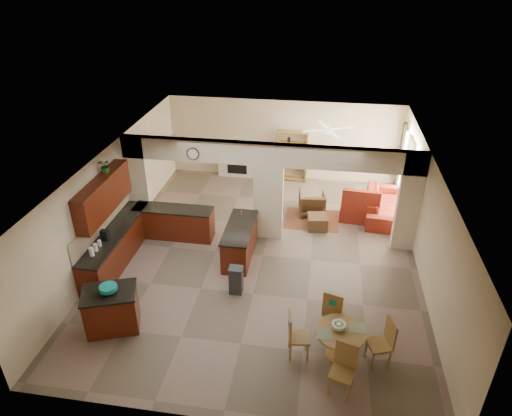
% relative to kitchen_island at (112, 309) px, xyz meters
% --- Properties ---
extents(floor, '(10.00, 10.00, 0.00)m').
position_rel_kitchen_island_xyz_m(floor, '(2.78, 3.13, -0.48)').
color(floor, '#776252').
rests_on(floor, ground).
extents(ceiling, '(10.00, 10.00, 0.00)m').
position_rel_kitchen_island_xyz_m(ceiling, '(2.78, 3.13, 2.32)').
color(ceiling, white).
rests_on(ceiling, wall_back).
extents(wall_back, '(8.00, 0.00, 8.00)m').
position_rel_kitchen_island_xyz_m(wall_back, '(2.78, 8.13, 0.92)').
color(wall_back, beige).
rests_on(wall_back, floor).
extents(wall_front, '(8.00, 0.00, 8.00)m').
position_rel_kitchen_island_xyz_m(wall_front, '(2.78, -1.87, 0.92)').
color(wall_front, beige).
rests_on(wall_front, floor).
extents(wall_left, '(0.00, 10.00, 10.00)m').
position_rel_kitchen_island_xyz_m(wall_left, '(-1.22, 3.13, 0.92)').
color(wall_left, beige).
rests_on(wall_left, floor).
extents(wall_right, '(0.00, 10.00, 10.00)m').
position_rel_kitchen_island_xyz_m(wall_right, '(6.78, 3.13, 0.92)').
color(wall_right, beige).
rests_on(wall_right, floor).
extents(partition_left_pier, '(0.60, 0.25, 2.80)m').
position_rel_kitchen_island_xyz_m(partition_left_pier, '(-0.92, 4.13, 0.92)').
color(partition_left_pier, beige).
rests_on(partition_left_pier, floor).
extents(partition_center_pier, '(0.80, 0.25, 2.20)m').
position_rel_kitchen_island_xyz_m(partition_center_pier, '(2.78, 4.13, 0.62)').
color(partition_center_pier, beige).
rests_on(partition_center_pier, floor).
extents(partition_right_pier, '(0.60, 0.25, 2.80)m').
position_rel_kitchen_island_xyz_m(partition_right_pier, '(6.48, 4.13, 0.92)').
color(partition_right_pier, beige).
rests_on(partition_right_pier, floor).
extents(partition_header, '(8.00, 0.25, 0.60)m').
position_rel_kitchen_island_xyz_m(partition_header, '(2.78, 4.13, 2.02)').
color(partition_header, beige).
rests_on(partition_header, partition_center_pier).
extents(kitchen_counter, '(2.52, 3.29, 1.48)m').
position_rel_kitchen_island_xyz_m(kitchen_counter, '(-0.48, 2.88, -0.02)').
color(kitchen_counter, '#3E1107').
rests_on(kitchen_counter, floor).
extents(upper_cabinets, '(0.35, 2.40, 0.90)m').
position_rel_kitchen_island_xyz_m(upper_cabinets, '(-1.04, 2.33, 1.44)').
color(upper_cabinets, '#3E1107').
rests_on(upper_cabinets, wall_left).
extents(peninsula, '(0.70, 1.85, 0.91)m').
position_rel_kitchen_island_xyz_m(peninsula, '(2.18, 3.01, -0.02)').
color(peninsula, '#3E1107').
rests_on(peninsula, floor).
extents(wall_clock, '(0.34, 0.03, 0.34)m').
position_rel_kitchen_island_xyz_m(wall_clock, '(0.78, 3.98, 1.97)').
color(wall_clock, '#522A1B').
rests_on(wall_clock, partition_header).
extents(rug, '(1.60, 1.30, 0.01)m').
position_rel_kitchen_island_xyz_m(rug, '(3.98, 5.23, -0.48)').
color(rug, brown).
rests_on(rug, floor).
extents(fireplace, '(1.60, 0.35, 1.20)m').
position_rel_kitchen_island_xyz_m(fireplace, '(1.18, 7.96, 0.13)').
color(fireplace, beige).
rests_on(fireplace, floor).
extents(shelving_unit, '(1.00, 0.32, 1.80)m').
position_rel_kitchen_island_xyz_m(shelving_unit, '(3.13, 7.95, 0.42)').
color(shelving_unit, olive).
rests_on(shelving_unit, floor).
extents(window_a, '(0.02, 0.90, 1.90)m').
position_rel_kitchen_island_xyz_m(window_a, '(6.75, 5.43, 0.72)').
color(window_a, white).
rests_on(window_a, wall_right).
extents(window_b, '(0.02, 0.90, 1.90)m').
position_rel_kitchen_island_xyz_m(window_b, '(6.75, 7.13, 0.72)').
color(window_b, white).
rests_on(window_b, wall_right).
extents(glazed_door, '(0.02, 0.70, 2.10)m').
position_rel_kitchen_island_xyz_m(glazed_door, '(6.75, 6.28, 0.57)').
color(glazed_door, white).
rests_on(glazed_door, wall_right).
extents(drape_a_left, '(0.10, 0.28, 2.30)m').
position_rel_kitchen_island_xyz_m(drape_a_left, '(6.71, 4.83, 0.72)').
color(drape_a_left, '#381C16').
rests_on(drape_a_left, wall_right).
extents(drape_a_right, '(0.10, 0.28, 2.30)m').
position_rel_kitchen_island_xyz_m(drape_a_right, '(6.71, 6.03, 0.72)').
color(drape_a_right, '#381C16').
rests_on(drape_a_right, wall_right).
extents(drape_b_left, '(0.10, 0.28, 2.30)m').
position_rel_kitchen_island_xyz_m(drape_b_left, '(6.71, 6.53, 0.72)').
color(drape_b_left, '#381C16').
rests_on(drape_b_left, wall_right).
extents(drape_b_right, '(0.10, 0.28, 2.30)m').
position_rel_kitchen_island_xyz_m(drape_b_right, '(6.71, 7.73, 0.72)').
color(drape_b_right, '#381C16').
rests_on(drape_b_right, wall_right).
extents(ceiling_fan, '(1.00, 1.00, 0.10)m').
position_rel_kitchen_island_xyz_m(ceiling_fan, '(4.28, 6.13, 2.08)').
color(ceiling_fan, white).
rests_on(ceiling_fan, ceiling).
extents(kitchen_island, '(1.30, 1.11, 0.95)m').
position_rel_kitchen_island_xyz_m(kitchen_island, '(0.00, 0.00, 0.00)').
color(kitchen_island, '#3E1107').
rests_on(kitchen_island, floor).
extents(teal_bowl, '(0.36, 0.36, 0.17)m').
position_rel_kitchen_island_xyz_m(teal_bowl, '(0.03, -0.02, 0.56)').
color(teal_bowl, '#138882').
rests_on(teal_bowl, kitchen_island).
extents(trash_can, '(0.31, 0.26, 0.65)m').
position_rel_kitchen_island_xyz_m(trash_can, '(2.37, 1.54, -0.16)').
color(trash_can, '#2B2B2D').
rests_on(trash_can, floor).
extents(dining_table, '(0.99, 0.99, 0.68)m').
position_rel_kitchen_island_xyz_m(dining_table, '(4.77, -0.10, -0.02)').
color(dining_table, olive).
rests_on(dining_table, floor).
extents(fruit_bowl, '(0.27, 0.27, 0.15)m').
position_rel_kitchen_island_xyz_m(fruit_bowl, '(4.72, -0.04, 0.27)').
color(fruit_bowl, '#76B226').
rests_on(fruit_bowl, dining_table).
extents(sofa, '(2.45, 1.11, 0.70)m').
position_rel_kitchen_island_xyz_m(sofa, '(6.08, 5.88, -0.13)').
color(sofa, maroon).
rests_on(sofa, floor).
extents(chaise, '(1.17, 0.99, 0.44)m').
position_rel_kitchen_island_xyz_m(chaise, '(5.37, 5.56, -0.26)').
color(chaise, maroon).
rests_on(chaise, floor).
extents(armchair, '(0.86, 0.88, 0.72)m').
position_rel_kitchen_island_xyz_m(armchair, '(3.96, 5.62, -0.12)').
color(armchair, maroon).
rests_on(armchair, floor).
extents(ottoman, '(0.62, 0.62, 0.41)m').
position_rel_kitchen_island_xyz_m(ottoman, '(4.16, 4.77, -0.28)').
color(ottoman, maroon).
rests_on(ottoman, floor).
extents(plant, '(0.40, 0.37, 0.36)m').
position_rel_kitchen_island_xyz_m(plant, '(-1.04, 2.68, 2.07)').
color(plant, '#1F5516').
rests_on(plant, upper_cabinets).
extents(chair_north, '(0.52, 0.52, 1.02)m').
position_rel_kitchen_island_xyz_m(chair_north, '(4.62, 0.64, 0.07)').
color(chair_north, olive).
rests_on(chair_north, floor).
extents(chair_east, '(0.53, 0.53, 1.02)m').
position_rel_kitchen_island_xyz_m(chair_east, '(5.60, -0.10, 0.07)').
color(chair_east, olive).
rests_on(chair_east, floor).
extents(chair_south, '(0.52, 0.52, 1.02)m').
position_rel_kitchen_island_xyz_m(chair_south, '(4.83, -0.84, 0.07)').
color(chair_south, olive).
rests_on(chair_south, floor).
extents(chair_west, '(0.48, 0.48, 1.02)m').
position_rel_kitchen_island_xyz_m(chair_west, '(3.89, -0.17, 0.07)').
color(chair_west, olive).
rests_on(chair_west, floor).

